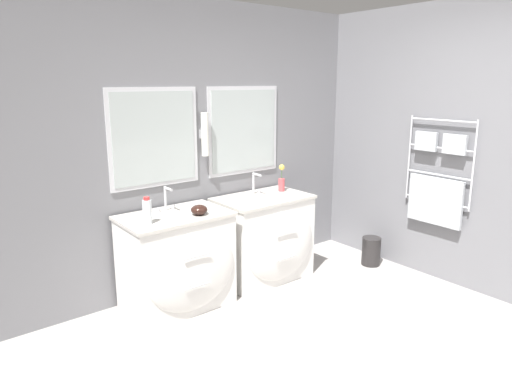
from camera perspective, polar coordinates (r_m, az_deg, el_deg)
The scene contains 10 objects.
wall_back at distance 4.26m, azimuth -6.50°, elevation 4.67°, with size 5.10×0.15×2.60m.
wall_right at distance 4.68m, azimuth 21.33°, elevation 4.45°, with size 0.13×4.35×2.60m.
vanity_left at distance 3.93m, azimuth -9.67°, elevation -9.59°, with size 0.89×0.63×0.81m.
vanity_right at distance 4.43m, azimuth 1.18°, elevation -6.83°, with size 0.89×0.63×0.81m.
faucet_left at distance 3.92m, azimuth -11.16°, elevation -1.98°, with size 0.17×0.13×0.21m.
faucet_right at distance 4.42m, azimuth -0.21°, elevation -0.09°, with size 0.17×0.13×0.21m.
toiletry_bottle at distance 3.60m, azimuth -13.45°, elevation -3.45°, with size 0.07×0.07×0.21m.
amenity_bowl at distance 3.78m, azimuth -7.12°, elevation -3.35°, with size 0.14×0.14×0.08m.
flower_vase at distance 4.54m, azimuth 3.22°, elevation 0.35°, with size 0.06×0.06×0.27m.
waste_bin at distance 4.97m, azimuth 14.20°, elevation -8.19°, with size 0.20×0.20×0.30m.
Camera 1 is at (-2.23, -1.33, 1.89)m, focal length 32.00 mm.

